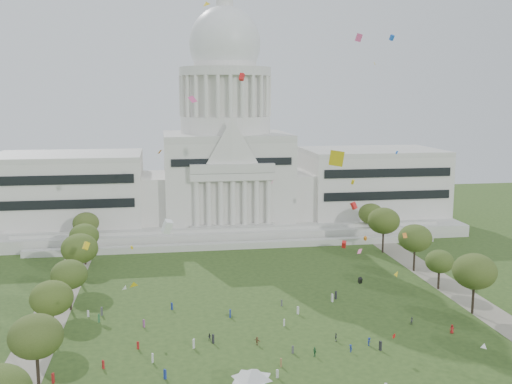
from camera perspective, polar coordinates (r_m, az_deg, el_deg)
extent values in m
plane|color=#2F481C|center=(113.22, 3.74, -15.80)|extent=(400.00, 400.00, 0.00)
cube|color=beige|center=(221.01, -2.87, -2.75)|extent=(160.00, 60.00, 4.00)
cube|color=beige|center=(189.31, -1.77, -5.10)|extent=(130.00, 3.00, 2.00)
cube|color=beige|center=(196.66, -2.07, -4.11)|extent=(140.00, 3.00, 5.00)
cube|color=silver|center=(218.79, -17.34, 0.18)|extent=(50.00, 34.00, 22.00)
cube|color=silver|center=(230.14, 10.88, 0.86)|extent=(50.00, 34.00, 22.00)
cube|color=silver|center=(215.00, -9.97, -0.51)|extent=(12.00, 26.00, 16.00)
cube|color=silver|center=(220.74, 4.18, -0.14)|extent=(12.00, 26.00, 16.00)
cube|color=silver|center=(217.26, -2.87, 1.33)|extent=(44.00, 38.00, 28.00)
cube|color=silver|center=(197.14, -2.25, 1.46)|extent=(28.00, 3.00, 2.40)
cube|color=black|center=(201.68, -18.05, -0.02)|extent=(46.00, 0.40, 11.00)
cube|color=black|center=(213.94, 12.45, 0.72)|extent=(46.00, 0.40, 11.00)
cylinder|color=silver|center=(215.45, -2.91, 6.44)|extent=(32.00, 32.00, 6.00)
cylinder|color=silver|center=(215.19, -2.94, 9.10)|extent=(28.00, 28.00, 14.00)
cylinder|color=beige|center=(215.34, -2.96, 11.36)|extent=(32.40, 32.40, 3.00)
cylinder|color=silver|center=(215.62, -2.97, 12.83)|extent=(22.00, 22.00, 8.00)
ellipsoid|color=silver|center=(215.90, -2.98, 13.88)|extent=(25.00, 25.00, 26.20)
cylinder|color=silver|center=(217.42, -3.01, 17.43)|extent=(6.00, 6.00, 5.00)
cube|color=gray|center=(140.69, -19.04, -11.17)|extent=(8.00, 160.00, 0.04)
cube|color=gray|center=(155.70, 18.89, -9.18)|extent=(8.00, 160.00, 0.04)
cylinder|color=black|center=(108.95, -20.05, -15.75)|extent=(0.56, 0.56, 5.75)
ellipsoid|color=#36481A|center=(106.57, -20.24, -12.77)|extent=(8.86, 8.86, 7.25)
cylinder|color=black|center=(127.54, -18.75, -12.01)|extent=(0.56, 0.56, 5.47)
ellipsoid|color=#3B5118|center=(125.60, -18.89, -9.54)|extent=(8.42, 8.42, 6.89)
cylinder|color=black|center=(142.54, 19.96, -9.64)|extent=(0.56, 0.56, 6.20)
ellipsoid|color=#384B1A|center=(140.61, 20.11, -7.10)|extent=(9.55, 9.55, 7.82)
cylinder|color=black|center=(142.85, -17.26, -9.66)|extent=(0.56, 0.56, 5.27)
ellipsoid|color=#354C19|center=(141.17, -17.37, -7.51)|extent=(8.12, 8.12, 6.65)
cylinder|color=black|center=(157.21, 17.00, -8.04)|extent=(0.56, 0.56, 4.56)
ellipsoid|color=#354F1A|center=(155.88, 17.08, -6.34)|extent=(7.01, 7.01, 5.74)
cylinder|color=black|center=(160.21, -16.34, -7.41)|extent=(0.56, 0.56, 6.03)
ellipsoid|color=#395019|center=(158.54, -16.45, -5.19)|extent=(9.29, 9.29, 7.60)
cylinder|color=black|center=(170.66, 14.83, -6.33)|extent=(0.56, 0.56, 5.97)
ellipsoid|color=#384E1A|center=(169.11, 14.91, -4.26)|extent=(9.19, 9.19, 7.52)
cylinder|color=black|center=(178.20, -15.96, -5.81)|extent=(0.56, 0.56, 5.41)
ellipsoid|color=#385119|center=(176.83, -16.04, -4.01)|extent=(8.33, 8.33, 6.81)
cylinder|color=black|center=(188.11, 12.00, -4.71)|extent=(0.56, 0.56, 6.37)
ellipsoid|color=#374A15|center=(186.62, 12.07, -2.69)|extent=(9.82, 9.82, 8.03)
cylinder|color=black|center=(195.86, -15.82, -4.47)|extent=(0.56, 0.56, 5.32)
ellipsoid|color=#3D4E1C|center=(194.63, -15.90, -2.85)|extent=(8.19, 8.19, 6.70)
cylinder|color=black|center=(205.40, 10.85, -3.62)|extent=(0.56, 0.56, 5.47)
ellipsoid|color=#394E17|center=(204.20, 10.90, -2.04)|extent=(8.42, 8.42, 6.89)
cylinder|color=#4C4C4C|center=(104.37, -1.97, -17.42)|extent=(0.12, 0.12, 2.13)
cylinder|color=#4C4C4C|center=(105.00, 0.73, -17.24)|extent=(0.12, 0.12, 2.13)
cube|color=silver|center=(102.04, -0.41, -17.35)|extent=(6.75, 6.75, 0.17)
pyramid|color=silver|center=(101.62, -0.41, -16.88)|extent=(9.45, 9.45, 1.70)
imported|color=#B21E1E|center=(130.71, 18.16, -12.29)|extent=(1.08, 0.96, 1.87)
imported|color=#4C4C51|center=(133.01, 14.64, -11.79)|extent=(0.86, 0.60, 1.65)
imported|color=navy|center=(117.72, 8.99, -14.49)|extent=(0.72, 1.05, 1.49)
imported|color=#33723F|center=(115.07, 5.60, -14.90)|extent=(0.84, 1.18, 1.81)
imported|color=olive|center=(119.30, 0.11, -14.00)|extent=(1.46, 1.51, 1.63)
imported|color=#26262B|center=(121.78, -4.47, -13.58)|extent=(0.70, 0.44, 1.42)
imported|color=navy|center=(120.90, 10.73, -13.84)|extent=(1.13, 1.16, 1.65)
imported|color=#4C4C51|center=(121.90, 7.62, -13.55)|extent=(0.83, 1.11, 1.68)
cube|color=#B21E1E|center=(110.56, -18.76, -16.43)|extent=(0.45, 0.55, 1.78)
cube|color=silver|center=(106.97, 2.04, -16.92)|extent=(0.46, 0.41, 1.48)
cube|color=#26262B|center=(145.08, 7.61, -9.71)|extent=(0.60, 0.58, 1.94)
cube|color=silver|center=(113.75, -9.82, -15.31)|extent=(0.35, 0.50, 1.75)
cube|color=#33723F|center=(134.24, -14.74, -11.55)|extent=(0.40, 0.55, 1.87)
cube|color=#B21E1E|center=(113.31, -14.35, -15.63)|extent=(0.47, 0.48, 1.56)
cube|color=navy|center=(138.48, -8.02, -10.73)|extent=(0.46, 0.51, 1.62)
cube|color=silver|center=(138.05, -15.70, -11.08)|extent=(0.47, 0.43, 1.51)
cube|color=olive|center=(110.84, 2.40, -15.93)|extent=(0.26, 0.41, 1.53)
cube|color=silver|center=(134.87, 4.02, -11.18)|extent=(0.54, 0.50, 1.75)
cube|color=silver|center=(143.15, 7.27, -9.97)|extent=(0.45, 0.58, 1.94)
cube|color=#26262B|center=(119.26, 11.77, -14.15)|extent=(0.49, 0.58, 1.86)
cube|color=navy|center=(132.82, -2.48, -11.48)|extent=(0.37, 0.52, 1.81)
cube|color=navy|center=(107.60, -8.66, -16.78)|extent=(0.53, 0.53, 1.74)
cube|color=#4C4C51|center=(116.01, 3.52, -14.75)|extent=(0.45, 0.36, 1.49)
cube|color=silver|center=(118.40, -5.95, -14.17)|extent=(0.43, 0.56, 1.87)
cube|color=silver|center=(128.28, 2.70, -12.32)|extent=(0.42, 0.47, 1.52)
cube|color=#4C4C51|center=(139.50, 2.46, -10.52)|extent=(0.32, 0.43, 1.49)
cube|color=#26262B|center=(120.21, -4.11, -13.78)|extent=(0.47, 0.57, 1.84)
cube|color=#B21E1E|center=(119.69, -11.18, -14.13)|extent=(0.47, 0.42, 1.51)
cube|color=#994C8C|center=(129.65, -10.64, -12.20)|extent=(0.47, 0.52, 1.67)
cube|color=#4C4C51|center=(138.10, -14.48, -10.94)|extent=(0.42, 0.56, 1.88)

